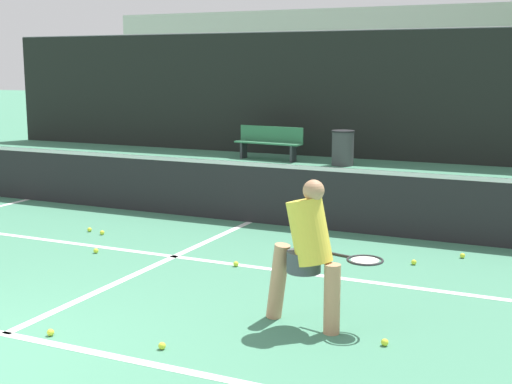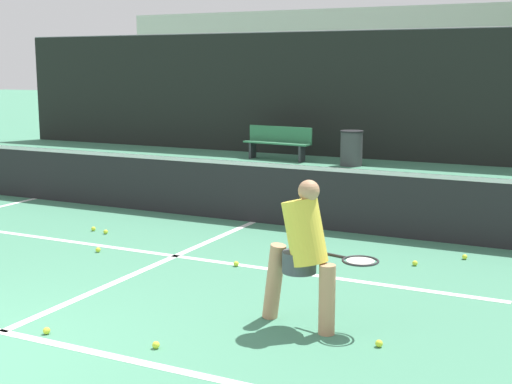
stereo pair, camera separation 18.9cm
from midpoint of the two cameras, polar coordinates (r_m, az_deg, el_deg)
The scene contains 19 objects.
court_baseline_near at distance 7.08m, azimuth -20.18°, elevation -10.60°, with size 11.00×0.10×0.01m, color white.
court_service_line at distance 9.28m, azimuth -7.15°, elevation -5.14°, with size 8.25×0.10×0.01m, color white.
court_center_mark at distance 9.00m, azimuth -8.33°, elevation -5.66°, with size 0.10×5.22×0.01m, color white.
net at distance 11.10m, azimuth -1.00°, elevation 0.15°, with size 11.09×0.09×1.07m.
fence_back at distance 18.67m, azimuth 10.18°, elevation 7.59°, with size 24.00×0.06×3.33m.
player_practicing at distance 6.63m, azimuth 3.39°, elevation -4.57°, with size 1.20×0.53×1.42m.
tennis_ball_scattered_0 at distance 10.63m, azimuth -12.71°, elevation -3.19°, with size 0.07×0.07×0.07m, color #D1E033.
tennis_ball_scattered_1 at distance 6.48m, azimuth 9.43°, elevation -11.78°, with size 0.07×0.07×0.07m, color #D1E033.
tennis_ball_scattered_2 at distance 6.90m, azimuth -16.89°, elevation -10.70°, with size 0.07×0.07×0.07m, color #D1E033.
tennis_ball_scattered_6 at distance 9.03m, azimuth 11.93°, elevation -5.51°, with size 0.07×0.07×0.07m, color #D1E033.
tennis_ball_scattered_7 at distance 9.62m, azimuth -13.24°, elevation -4.60°, with size 0.07×0.07×0.07m, color #D1E033.
tennis_ball_scattered_8 at distance 10.86m, azimuth -13.66°, elevation -2.94°, with size 0.07×0.07×0.07m, color #D1E033.
tennis_ball_scattered_9 at distance 9.48m, azimuth 15.64°, elevation -4.93°, with size 0.07×0.07×0.07m, color #D1E033.
tennis_ball_scattered_10 at distance 8.77m, azimuth -2.24°, elevation -5.77°, with size 0.07×0.07×0.07m, color #D1E033.
tennis_ball_scattered_11 at distance 6.38m, azimuth -8.39°, elevation -12.08°, with size 0.07×0.07×0.07m, color #D1E033.
courtside_bench at distance 18.57m, azimuth 0.78°, elevation 4.08°, with size 1.88×0.55×0.86m.
trash_bin at distance 17.60m, azimuth 6.65°, elevation 3.53°, with size 0.56×0.56×0.86m.
parked_car at distance 21.58m, azimuth 4.97°, elevation 5.20°, with size 1.89×4.00×1.41m.
building_far at distance 33.55m, azimuth 17.03°, elevation 9.82°, with size 36.00×2.40×5.02m, color beige.
Camera 1 is at (4.71, -3.84, 2.43)m, focal length 50.00 mm.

